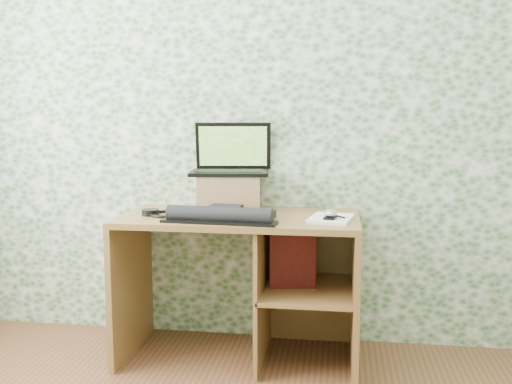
% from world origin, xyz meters
% --- Properties ---
extents(wall_back, '(3.50, 0.00, 3.50)m').
position_xyz_m(wall_back, '(0.00, 1.75, 1.30)').
color(wall_back, silver).
rests_on(wall_back, ground).
extents(desk, '(1.20, 0.60, 0.75)m').
position_xyz_m(desk, '(0.08, 1.47, 0.48)').
color(desk, brown).
rests_on(desk, floor).
extents(riser, '(0.35, 0.31, 0.19)m').
position_xyz_m(riser, '(-0.08, 1.58, 0.85)').
color(riser, olive).
rests_on(riser, desk).
extents(laptop, '(0.44, 0.34, 0.27)m').
position_xyz_m(laptop, '(-0.08, 1.63, 1.01)').
color(laptop, black).
rests_on(laptop, riser).
extents(keyboard, '(0.56, 0.31, 0.08)m').
position_xyz_m(keyboard, '(-0.06, 1.30, 0.78)').
color(keyboard, black).
rests_on(keyboard, desk).
extents(headphones, '(0.25, 0.21, 0.03)m').
position_xyz_m(headphones, '(-0.37, 1.39, 0.76)').
color(headphones, black).
rests_on(headphones, desk).
extents(notepad, '(0.24, 0.31, 0.01)m').
position_xyz_m(notepad, '(0.46, 1.39, 0.76)').
color(notepad, silver).
rests_on(notepad, desk).
extents(mouse, '(0.08, 0.11, 0.03)m').
position_xyz_m(mouse, '(0.46, 1.35, 0.78)').
color(mouse, '#B9B9BC').
rests_on(mouse, notepad).
extents(pen, '(0.08, 0.11, 0.01)m').
position_xyz_m(pen, '(0.49, 1.41, 0.77)').
color(pen, black).
rests_on(pen, notepad).
extents(red_box, '(0.24, 0.12, 0.28)m').
position_xyz_m(red_box, '(0.27, 1.44, 0.53)').
color(red_box, maroon).
rests_on(red_box, desk).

